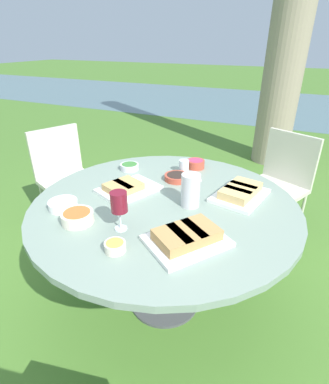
# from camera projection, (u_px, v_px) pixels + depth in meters

# --- Properties ---
(ground_plane) EXTENTS (40.00, 40.00, 0.00)m
(ground_plane) POSITION_uv_depth(u_px,v_px,m) (164.00, 300.00, 2.00)
(ground_plane) COLOR #4C7A2D
(river_strip) EXTENTS (40.00, 4.73, 0.01)m
(river_strip) POSITION_uv_depth(u_px,v_px,m) (281.00, 106.00, 7.78)
(river_strip) COLOR slate
(river_strip) RESTS_ON ground_plane
(dining_table) EXTENTS (1.46, 1.46, 0.75)m
(dining_table) POSITION_uv_depth(u_px,v_px,m) (164.00, 215.00, 1.69)
(dining_table) COLOR #4C4C51
(dining_table) RESTS_ON ground_plane
(chair_near_left) EXTENTS (0.56, 0.57, 0.89)m
(chair_near_left) POSITION_uv_depth(u_px,v_px,m) (65.00, 172.00, 2.60)
(chair_near_left) COLOR beige
(chair_near_left) RESTS_ON ground_plane
(chair_far_back) EXTENTS (0.58, 0.57, 0.89)m
(chair_far_back) POSITION_uv_depth(u_px,v_px,m) (280.00, 179.00, 2.47)
(chair_far_back) COLOR beige
(chair_far_back) RESTS_ON ground_plane
(water_pitcher) EXTENTS (0.11, 0.10, 0.18)m
(water_pitcher) POSITION_uv_depth(u_px,v_px,m) (191.00, 190.00, 1.58)
(water_pitcher) COLOR silver
(water_pitcher) RESTS_ON dining_table
(wine_glass) EXTENTS (0.08, 0.08, 0.19)m
(wine_glass) POSITION_uv_depth(u_px,v_px,m) (119.00, 203.00, 1.35)
(wine_glass) COLOR silver
(wine_glass) RESTS_ON dining_table
(platter_bread_main) EXTENTS (0.36, 0.40, 0.06)m
(platter_bread_main) POSITION_uv_depth(u_px,v_px,m) (126.00, 188.00, 1.75)
(platter_bread_main) COLOR white
(platter_bread_main) RESTS_ON dining_table
(platter_charcuterie) EXTENTS (0.31, 0.37, 0.07)m
(platter_charcuterie) POSITION_uv_depth(u_px,v_px,m) (240.00, 192.00, 1.69)
(platter_charcuterie) COLOR white
(platter_charcuterie) RESTS_ON dining_table
(platter_sandwich_side) EXTENTS (0.41, 0.43, 0.07)m
(platter_sandwich_side) POSITION_uv_depth(u_px,v_px,m) (187.00, 237.00, 1.31)
(platter_sandwich_side) COLOR white
(platter_sandwich_side) RESTS_ON dining_table
(bowl_fries) EXTENTS (0.09, 0.09, 0.04)m
(bowl_fries) POSITION_uv_depth(u_px,v_px,m) (115.00, 246.00, 1.26)
(bowl_fries) COLOR beige
(bowl_fries) RESTS_ON dining_table
(bowl_salad) EXTENTS (0.13, 0.13, 0.04)m
(bowl_salad) POSITION_uv_depth(u_px,v_px,m) (130.00, 166.00, 2.05)
(bowl_salad) COLOR silver
(bowl_salad) RESTS_ON dining_table
(bowl_olives) EXTENTS (0.16, 0.16, 0.04)m
(bowl_olives) POSITION_uv_depth(u_px,v_px,m) (177.00, 177.00, 1.90)
(bowl_olives) COLOR #B74733
(bowl_olives) RESTS_ON dining_table
(bowl_dip_red) EXTENTS (0.12, 0.12, 0.06)m
(bowl_dip_red) POSITION_uv_depth(u_px,v_px,m) (196.00, 164.00, 2.08)
(bowl_dip_red) COLOR #B74733
(bowl_dip_red) RESTS_ON dining_table
(bowl_dip_cream) EXTENTS (0.15, 0.15, 0.04)m
(bowl_dip_cream) POSITION_uv_depth(u_px,v_px,m) (63.00, 204.00, 1.58)
(bowl_dip_cream) COLOR white
(bowl_dip_cream) RESTS_ON dining_table
(bowl_roasted_veg) EXTENTS (0.16, 0.16, 0.06)m
(bowl_roasted_veg) POSITION_uv_depth(u_px,v_px,m) (77.00, 217.00, 1.46)
(bowl_roasted_veg) COLOR beige
(bowl_roasted_veg) RESTS_ON dining_table
(cup_water_near) EXTENTS (0.07, 0.07, 0.09)m
(cup_water_near) POSITION_uv_depth(u_px,v_px,m) (184.00, 167.00, 1.99)
(cup_water_near) COLOR silver
(cup_water_near) RESTS_ON dining_table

